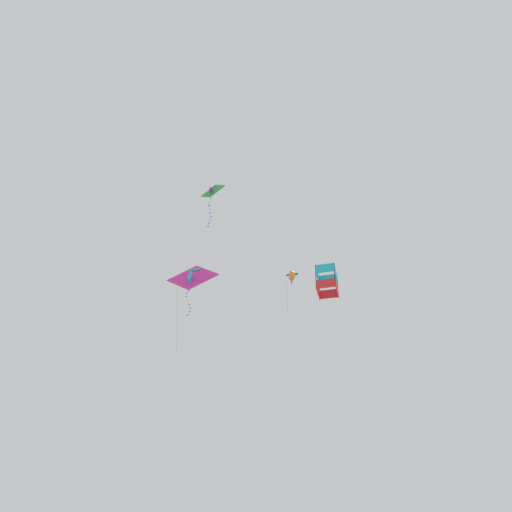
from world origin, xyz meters
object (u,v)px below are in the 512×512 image
object	(u,v)px
kite_fish_mid_left	(292,276)
kite_delta_far_centre	(212,191)
kite_delta_near_left	(192,277)
kite_box_near_right	(327,281)

from	to	relation	value
kite_fish_mid_left	kite_delta_far_centre	bearing A→B (deg)	60.52
kite_fish_mid_left	kite_delta_far_centre	distance (m)	10.72
kite_delta_near_left	kite_delta_far_centre	size ratio (longest dim) A/B	1.64
kite_delta_near_left	kite_fish_mid_left	size ratio (longest dim) A/B	1.52
kite_delta_near_left	kite_delta_far_centre	distance (m)	7.46
kite_box_near_right	kite_fish_mid_left	distance (m)	7.01
kite_delta_near_left	kite_box_near_right	world-z (taller)	kite_delta_near_left
kite_delta_near_left	kite_delta_far_centre	xyz separation A→B (m)	(-0.30, 2.50, 7.02)
kite_fish_mid_left	kite_delta_near_left	bearing A→B (deg)	45.45
kite_delta_near_left	kite_fish_mid_left	bearing A→B (deg)	-137.10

